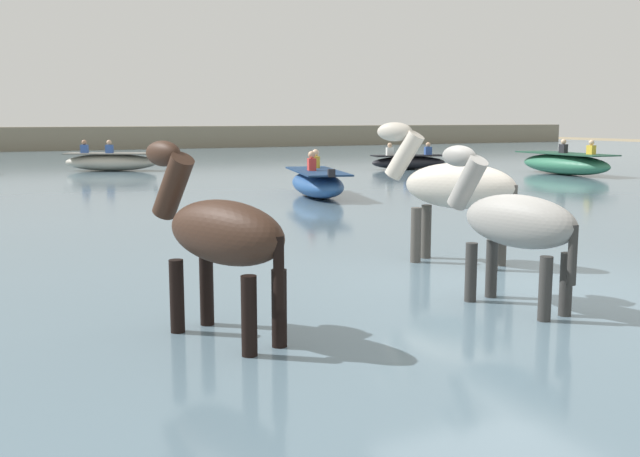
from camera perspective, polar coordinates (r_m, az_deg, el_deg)
name	(u,v)px	position (r m, az deg, el deg)	size (l,w,h in m)	color
ground_plane	(512,312)	(8.78, 14.69, -6.27)	(120.00, 120.00, 0.00)	gray
water_surface	(225,207)	(17.42, -7.40, 1.67)	(90.00, 90.00, 0.28)	slate
horse_lead_pinto	(453,190)	(9.86, 10.30, 2.99)	(1.38, 1.83, 2.15)	beige
horse_trailing_grey	(513,225)	(7.69, 14.72, 0.26)	(0.68, 1.77, 1.91)	gray
horse_flank_dark_bay	(219,237)	(6.43, -7.81, -0.66)	(0.95, 1.82, 2.00)	#382319
boat_mid_outer	(565,164)	(26.79, 18.46, 4.80)	(1.45, 4.04, 1.22)	#337556
boat_mid_channel	(111,162)	(28.32, -15.91, 5.01)	(3.52, 2.56, 1.14)	#B2AD9E
boat_near_port	(409,162)	(28.29, 6.91, 5.17)	(3.06, 1.53, 1.02)	black
boat_near_starboard	(317,183)	(18.20, -0.23, 3.53)	(1.91, 3.49, 1.13)	#28518E
far_shoreline	(55,141)	(48.22, -19.87, 6.42)	(80.00, 2.40, 1.69)	gray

